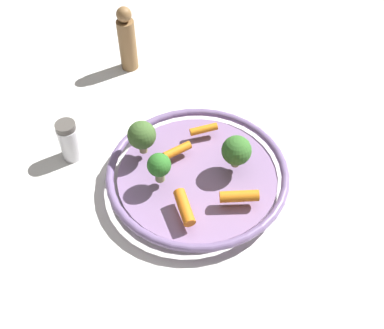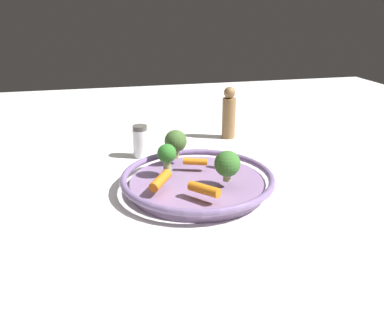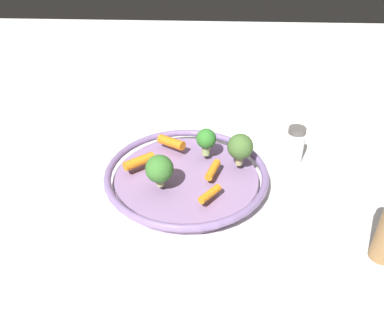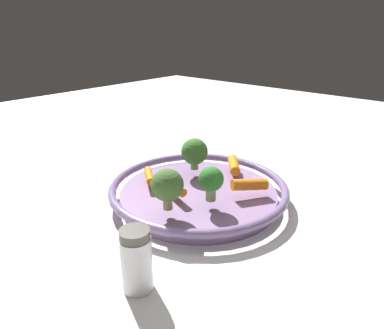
{
  "view_description": "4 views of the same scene",
  "coord_description": "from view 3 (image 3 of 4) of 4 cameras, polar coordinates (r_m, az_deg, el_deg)",
  "views": [
    {
      "loc": [
        0.33,
        -0.44,
        0.69
      ],
      "look_at": [
        -0.0,
        -0.01,
        0.06
      ],
      "focal_mm": 43.81,
      "sensor_mm": 36.0,
      "label": 1
    },
    {
      "loc": [
        0.79,
        -0.2,
        0.39
      ],
      "look_at": [
        0.03,
        -0.02,
        0.07
      ],
      "focal_mm": 37.93,
      "sensor_mm": 36.0,
      "label": 2
    },
    {
      "loc": [
        -0.04,
        0.66,
        0.52
      ],
      "look_at": [
        -0.01,
        0.03,
        0.07
      ],
      "focal_mm": 37.19,
      "sensor_mm": 36.0,
      "label": 3
    },
    {
      "loc": [
        -0.47,
        -0.39,
        0.32
      ],
      "look_at": [
        0.01,
        0.03,
        0.06
      ],
      "focal_mm": 33.26,
      "sensor_mm": 36.0,
      "label": 4
    }
  ],
  "objects": [
    {
      "name": "broccoli_floret_edge",
      "position": [
        0.84,
        2.05,
        3.61
      ],
      "size": [
        0.04,
        0.04,
        0.06
      ],
      "color": "#95AB66",
      "rests_on": "serving_bowl"
    },
    {
      "name": "salt_shaker",
      "position": [
        0.91,
        14.51,
        2.69
      ],
      "size": [
        0.04,
        0.04,
        0.09
      ],
      "color": "white",
      "rests_on": "ground_plane"
    },
    {
      "name": "baby_carrot_back",
      "position": [
        0.83,
        -7.59,
        0.45
      ],
      "size": [
        0.06,
        0.06,
        0.02
      ],
      "primitive_type": "cylinder",
      "rotation": [
        1.55,
        0.0,
        2.27
      ],
      "color": "orange",
      "rests_on": "serving_bowl"
    },
    {
      "name": "baby_carrot_near_rim",
      "position": [
        0.88,
        -2.98,
        3.19
      ],
      "size": [
        0.07,
        0.06,
        0.03
      ],
      "primitive_type": "cylinder",
      "rotation": [
        1.49,
        0.0,
        4.1
      ],
      "color": "orange",
      "rests_on": "serving_bowl"
    },
    {
      "name": "serving_bowl",
      "position": [
        0.82,
        -0.79,
        -1.76
      ],
      "size": [
        0.34,
        0.34,
        0.04
      ],
      "color": "#8E709E",
      "rests_on": "ground_plane"
    },
    {
      "name": "broccoli_floret_large",
      "position": [
        0.81,
        6.93,
        2.49
      ],
      "size": [
        0.05,
        0.05,
        0.07
      ],
      "color": "tan",
      "rests_on": "serving_bowl"
    },
    {
      "name": "baby_carrot_right",
      "position": [
        0.8,
        3.0,
        -0.76
      ],
      "size": [
        0.03,
        0.06,
        0.02
      ],
      "primitive_type": "cylinder",
      "rotation": [
        1.59,
        0.0,
        2.82
      ],
      "color": "orange",
      "rests_on": "serving_bowl"
    },
    {
      "name": "broccoli_floret_mid",
      "position": [
        0.75,
        -4.69,
        -0.67
      ],
      "size": [
        0.05,
        0.05,
        0.07
      ],
      "color": "#9BA566",
      "rests_on": "serving_bowl"
    },
    {
      "name": "baby_carrot_left",
      "position": [
        0.74,
        2.57,
        -4.23
      ],
      "size": [
        0.04,
        0.05,
        0.02
      ],
      "primitive_type": "cylinder",
      "rotation": [
        1.62,
        0.0,
        5.65
      ],
      "color": "orange",
      "rests_on": "serving_bowl"
    },
    {
      "name": "ground_plane",
      "position": [
        0.84,
        -0.78,
        -2.85
      ],
      "size": [
        2.43,
        2.43,
        0.0
      ],
      "primitive_type": "plane",
      "color": "silver"
    }
  ]
}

